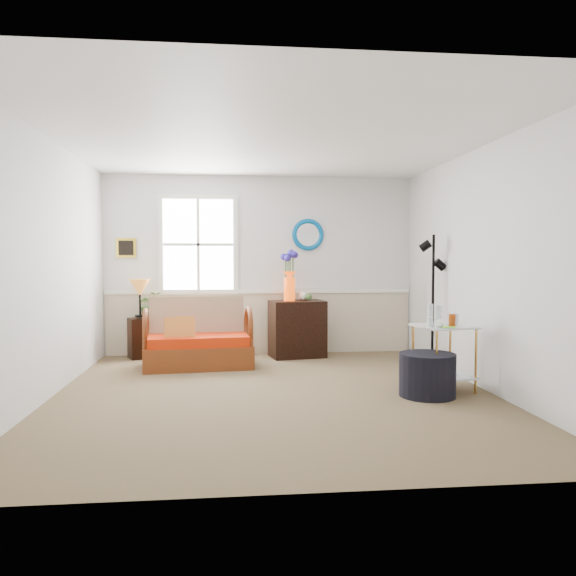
{
  "coord_description": "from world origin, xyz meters",
  "views": [
    {
      "loc": [
        -0.46,
        -5.74,
        1.4
      ],
      "look_at": [
        0.2,
        0.53,
        1.07
      ],
      "focal_mm": 35.0,
      "sensor_mm": 36.0,
      "label": 1
    }
  ],
  "objects": [
    {
      "name": "loveseat",
      "position": [
        -0.86,
        1.53,
        0.44
      ],
      "size": [
        1.43,
        0.9,
        0.89
      ],
      "primitive_type": null,
      "rotation": [
        0.0,
        0.0,
        0.1
      ],
      "color": "maroon",
      "rests_on": "floor"
    },
    {
      "name": "flower_vase",
      "position": [
        0.39,
        2.16,
        1.15
      ],
      "size": [
        0.28,
        0.28,
        0.7
      ],
      "primitive_type": null,
      "rotation": [
        0.0,
        0.0,
        0.51
      ],
      "color": "#F14809",
      "rests_on": "cabinet"
    },
    {
      "name": "side_table",
      "position": [
        1.8,
        -0.06,
        0.35
      ],
      "size": [
        0.64,
        0.64,
        0.7
      ],
      "primitive_type": null,
      "rotation": [
        0.0,
        0.0,
        0.2
      ],
      "color": "#C08531",
      "rests_on": "floor"
    },
    {
      "name": "floor_lamp",
      "position": [
        2.09,
        1.08,
        0.85
      ],
      "size": [
        0.33,
        0.33,
        1.7
      ],
      "primitive_type": null,
      "rotation": [
        0.0,
        0.0,
        -0.43
      ],
      "color": "black",
      "rests_on": "floor"
    },
    {
      "name": "table_lamp",
      "position": [
        -1.7,
        2.26,
        0.84
      ],
      "size": [
        0.34,
        0.34,
        0.55
      ],
      "primitive_type": null,
      "rotation": [
        0.0,
        0.0,
        0.13
      ],
      "color": "#C07328",
      "rests_on": "lamp_stand"
    },
    {
      "name": "walls",
      "position": [
        0.0,
        0.0,
        1.3
      ],
      "size": [
        4.51,
        5.01,
        2.6
      ],
      "color": "silver",
      "rests_on": "floor"
    },
    {
      "name": "floor",
      "position": [
        0.0,
        0.0,
        0.0
      ],
      "size": [
        4.5,
        5.0,
        0.01
      ],
      "primitive_type": "cube",
      "color": "brown",
      "rests_on": "ground"
    },
    {
      "name": "throw_pillow",
      "position": [
        -1.08,
        1.37,
        0.48
      ],
      "size": [
        0.39,
        0.15,
        0.38
      ],
      "primitive_type": null,
      "rotation": [
        0.0,
        0.0,
        0.15
      ],
      "color": "#E35A10",
      "rests_on": "loveseat"
    },
    {
      "name": "potted_plant",
      "position": [
        -1.59,
        2.34,
        0.71
      ],
      "size": [
        0.47,
        0.49,
        0.29
      ],
      "primitive_type": "imported",
      "rotation": [
        0.0,
        0.0,
        0.57
      ],
      "color": "#4C7936",
      "rests_on": "lamp_stand"
    },
    {
      "name": "wainscot",
      "position": [
        0.0,
        2.48,
        0.45
      ],
      "size": [
        4.46,
        0.02,
        0.9
      ],
      "primitive_type": "cube",
      "color": "#C5B599",
      "rests_on": "walls"
    },
    {
      "name": "window",
      "position": [
        -0.9,
        2.47,
        1.6
      ],
      "size": [
        1.14,
        0.06,
        1.44
      ],
      "primitive_type": null,
      "color": "white",
      "rests_on": "walls"
    },
    {
      "name": "lamp_stand",
      "position": [
        -1.69,
        2.26,
        0.28
      ],
      "size": [
        0.41,
        0.41,
        0.56
      ],
      "primitive_type": null,
      "rotation": [
        0.0,
        0.0,
        0.37
      ],
      "color": "black",
      "rests_on": "floor"
    },
    {
      "name": "chair_rail",
      "position": [
        0.0,
        2.47,
        0.92
      ],
      "size": [
        4.46,
        0.04,
        0.06
      ],
      "primitive_type": "cube",
      "color": "white",
      "rests_on": "walls"
    },
    {
      "name": "cabinet",
      "position": [
        0.5,
        2.13,
        0.4
      ],
      "size": [
        0.82,
        0.6,
        0.8
      ],
      "primitive_type": null,
      "rotation": [
        0.0,
        0.0,
        0.17
      ],
      "color": "black",
      "rests_on": "floor"
    },
    {
      "name": "picture",
      "position": [
        -1.92,
        2.48,
        1.55
      ],
      "size": [
        0.28,
        0.03,
        0.28
      ],
      "primitive_type": "cube",
      "color": "gold",
      "rests_on": "walls"
    },
    {
      "name": "ottoman",
      "position": [
        1.54,
        -0.28,
        0.22
      ],
      "size": [
        0.71,
        0.71,
        0.44
      ],
      "primitive_type": "cylinder",
      "rotation": [
        0.0,
        0.0,
        0.29
      ],
      "color": "black",
      "rests_on": "floor"
    },
    {
      "name": "mirror",
      "position": [
        0.7,
        2.48,
        1.75
      ],
      "size": [
        0.47,
        0.07,
        0.47
      ],
      "primitive_type": "torus",
      "rotation": [
        1.57,
        0.0,
        0.0
      ],
      "color": "#0384B2",
      "rests_on": "walls"
    },
    {
      "name": "ceiling",
      "position": [
        0.0,
        0.0,
        2.6
      ],
      "size": [
        4.5,
        5.0,
        0.01
      ],
      "primitive_type": "cube",
      "color": "white",
      "rests_on": "walls"
    },
    {
      "name": "tabletop_items",
      "position": [
        1.76,
        -0.1,
        0.81
      ],
      "size": [
        0.44,
        0.44,
        0.22
      ],
      "primitive_type": null,
      "rotation": [
        0.0,
        0.0,
        -0.21
      ],
      "color": "silver",
      "rests_on": "side_table"
    }
  ]
}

